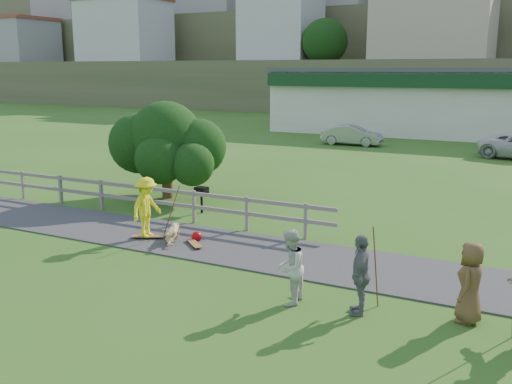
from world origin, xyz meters
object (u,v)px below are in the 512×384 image
skater_rider (147,210)px  spectator_b (361,275)px  spectator_a (290,267)px  bbq (202,200)px  skater_fallen (173,233)px  spectator_c (470,283)px  tree (166,154)px  car_silver (352,135)px

skater_rider → spectator_b: bearing=-104.8°
spectator_a → bbq: spectator_a is taller
spectator_b → skater_fallen: bearing=-125.4°
spectator_c → bbq: spectator_c is taller
skater_fallen → spectator_b: size_ratio=0.89×
skater_rider → tree: 5.75m
spectator_a → tree: size_ratio=0.37×
bbq → skater_rider: bearing=-81.3°
tree → bbq: 3.19m
skater_fallen → spectator_c: (8.50, -1.79, 0.56)m
spectator_a → spectator_b: spectator_b is taller
spectator_b → car_silver: bearing=-176.9°
skater_rider → bbq: 3.52m
skater_fallen → car_silver: bearing=69.1°
car_silver → tree: tree is taller
skater_fallen → spectator_a: spectator_a is taller
spectator_b → bbq: spectator_b is taller
spectator_b → bbq: size_ratio=1.82×
skater_rider → car_silver: bearing=5.3°
car_silver → skater_fallen: bearing=-177.3°
tree → bbq: (2.53, -1.46, -1.29)m
skater_rider → spectator_b: size_ratio=1.05×
skater_rider → spectator_c: size_ratio=1.08×
skater_rider → tree: size_ratio=0.40×
skater_fallen → spectator_b: (6.42, -2.40, 0.58)m
spectator_a → spectator_b: 1.53m
spectator_a → car_silver: spectator_a is taller
skater_rider → car_silver: 23.78m
spectator_b → car_silver: spectator_b is taller
skater_rider → spectator_c: bearing=-97.6°
skater_fallen → tree: size_ratio=0.33×
bbq → tree: bearing=154.1°
car_silver → spectator_b: bearing=-164.2°
skater_rider → spectator_b: 7.59m
spectator_c → car_silver: size_ratio=0.42×
spectator_c → skater_fallen: bearing=-95.9°
spectator_c → tree: (-12.14, 6.59, 0.92)m
skater_fallen → car_silver: car_silver is taller
spectator_a → bbq: bearing=-140.1°
skater_fallen → spectator_a: (4.90, -2.59, 0.56)m
bbq → spectator_b: bearing=-33.2°
skater_rider → tree: (-2.81, 4.95, 0.86)m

